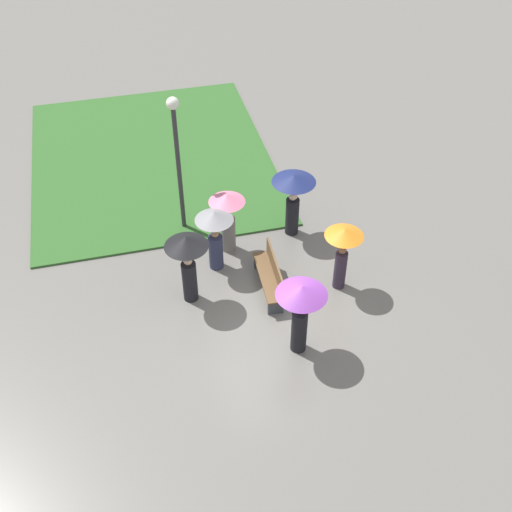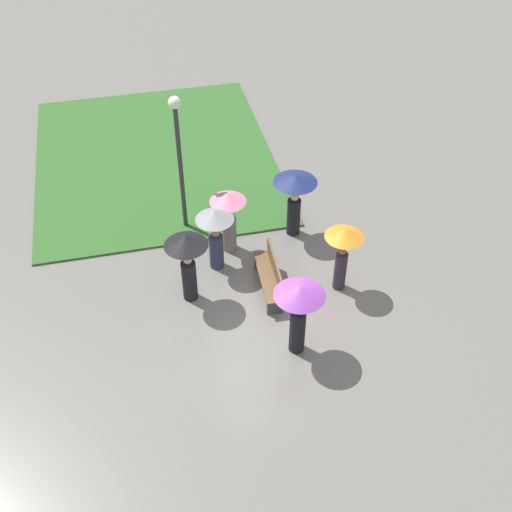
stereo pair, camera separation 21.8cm
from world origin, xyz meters
The scene contains 10 objects.
ground_plane centered at (0.00, 0.00, 0.00)m, with size 90.00×90.00×0.00m, color #66635E.
lawn_patch_near centered at (-7.71, -1.83, 0.03)m, with size 8.80×7.36×0.06m.
park_bench centered at (-1.10, 0.34, 0.47)m, with size 1.88×0.51×0.90m.
lamp_post centered at (-4.05, -1.36, 2.59)m, with size 0.32×0.32×3.98m.
crowd_person_orange centered at (-0.79, 2.02, 1.28)m, with size 0.94×0.94×1.82m.
crowd_person_black centered at (-1.27, -1.65, 1.39)m, with size 1.04×1.04×1.95m.
crowd_person_navy centered at (-3.11, 1.48, 1.34)m, with size 1.16×1.16×1.88m.
crowd_person_grey centered at (-2.25, -0.81, 1.23)m, with size 0.96×0.96×1.79m.
crowd_person_purple centered at (0.91, 0.44, 1.42)m, with size 1.12×1.12×1.96m.
crowd_person_pink centered at (-2.86, -0.35, 1.16)m, with size 0.94×0.94×1.78m.
Camera 2 is at (9.96, -2.61, 11.29)m, focal length 45.00 mm.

